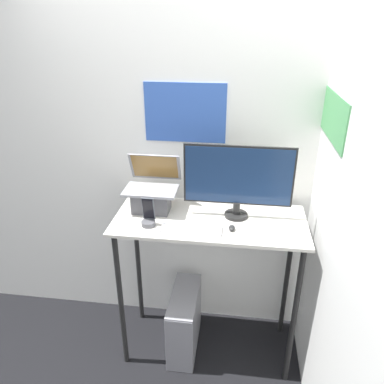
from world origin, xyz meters
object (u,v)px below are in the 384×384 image
Objects in this scene: laptop at (152,195)px; keyboard at (191,229)px; monitor at (238,180)px; mouse at (232,228)px; cell_phone at (148,218)px; computer_tower at (184,321)px.

laptop reaches higher than keyboard.
mouse is at bearing -96.67° from monitor.
laptop is 0.56m from monitor.
cell_phone is at bearing -83.17° from laptop.
mouse is (-0.02, -0.17, -0.24)m from monitor.
computer_tower is (0.22, -0.10, -0.94)m from laptop.
laptop is 0.97m from computer_tower.
mouse is at bearing -16.16° from computer_tower.
laptop is 0.52× the size of monitor.
monitor reaches higher than computer_tower.
monitor is 3.59× the size of cell_phone.
cell_phone is (-0.26, 0.02, 0.04)m from keyboard.
monitor is at bearing -2.07° from laptop.
monitor is 1.35× the size of computer_tower.
monitor reaches higher than mouse.
keyboard is 0.85m from computer_tower.
laptop is 0.37m from keyboard.
mouse is at bearing -20.10° from laptop.
monitor is (0.54, -0.02, 0.15)m from laptop.
computer_tower is at bearing 26.37° from cell_phone.
computer_tower is (-0.30, 0.09, -0.85)m from mouse.
keyboard reaches higher than computer_tower.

